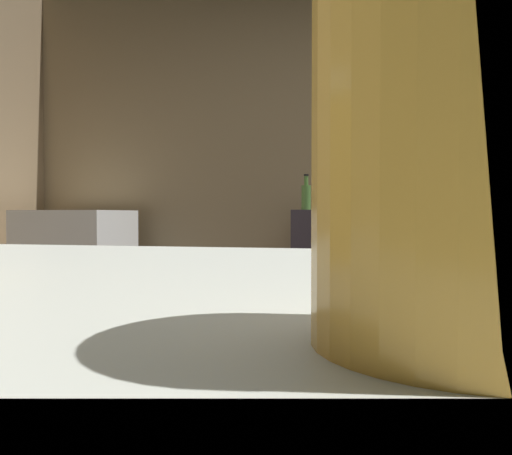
{
  "coord_description": "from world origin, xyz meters",
  "views": [
    {
      "loc": [
        -0.19,
        -1.31,
        1.09
      ],
      "look_at": [
        -0.32,
        -0.75,
        1.07
      ],
      "focal_mm": 37.41,
      "sensor_mm": 36.0,
      "label": 1
    }
  ],
  "objects": [
    {
      "name": "wall_back",
      "position": [
        0.0,
        2.2,
        1.35
      ],
      "size": [
        5.2,
        0.1,
        2.7
      ],
      "primitive_type": "cube",
      "color": "#98805C",
      "rests_on": "ground"
    },
    {
      "name": "back_shelf",
      "position": [
        -0.19,
        1.92,
        0.56
      ],
      "size": [
        0.96,
        0.36,
        1.11
      ],
      "primitive_type": "cube",
      "color": "#3A323A",
      "rests_on": "ground"
    },
    {
      "name": "mini_fridge",
      "position": [
        -2.05,
        1.75,
        0.56
      ],
      "size": [
        0.6,
        0.58,
        1.11
      ],
      "color": "white",
      "rests_on": "ground"
    },
    {
      "name": "bartender",
      "position": [
        -0.02,
        0.18,
        0.99
      ],
      "size": [
        0.45,
        0.53,
        1.7
      ],
      "rotation": [
        0.0,
        0.0,
        1.47
      ],
      "color": "#2B2A2E",
      "rests_on": "ground"
    },
    {
      "name": "mixing_bowl",
      "position": [
        -0.37,
        0.66,
        0.92
      ],
      "size": [
        0.16,
        0.16,
        0.04
      ],
      "primitive_type": "cylinder",
      "color": "slate",
      "rests_on": "prep_counter"
    },
    {
      "name": "pint_glass_far",
      "position": [
        -0.17,
        -1.17,
        1.12
      ],
      "size": [
        0.08,
        0.08,
        0.13
      ],
      "color": "gold",
      "rests_on": "bar_counter"
    },
    {
      "name": "bottle_vinegar",
      "position": [
        -0.33,
        1.97,
        1.18
      ],
      "size": [
        0.07,
        0.07,
        0.18
      ],
      "color": "red",
      "rests_on": "back_shelf"
    },
    {
      "name": "bottle_olive_oil",
      "position": [
        -0.6,
        1.92,
        1.2
      ],
      "size": [
        0.06,
        0.06,
        0.22
      ],
      "color": "#517F38",
      "rests_on": "back_shelf"
    },
    {
      "name": "bottle_soy",
      "position": [
        -0.42,
        1.97,
        1.18
      ],
      "size": [
        0.06,
        0.06,
        0.18
      ],
      "color": "#315E93",
      "rests_on": "back_shelf"
    },
    {
      "name": "bottle_hot_sauce",
      "position": [
        0.22,
        1.95,
        1.2
      ],
      "size": [
        0.07,
        0.07,
        0.22
      ],
      "color": "#30639E",
      "rests_on": "back_shelf"
    }
  ]
}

